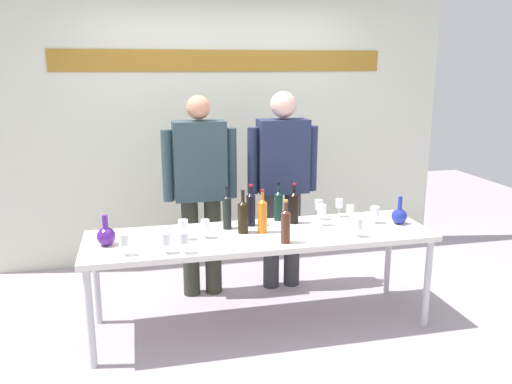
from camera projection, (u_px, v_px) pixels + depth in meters
ground_plane at (260, 324)px, 3.96m from camera, size 10.00×10.00×0.00m
back_wall at (223, 109)px, 5.10m from camera, size 4.53×0.11×3.00m
display_table at (261, 240)px, 3.80m from camera, size 2.52×0.72×0.73m
decanter_blue_left at (106, 235)px, 3.53m from camera, size 0.13×0.13×0.21m
decanter_blue_right at (399, 215)px, 4.01m from camera, size 0.12×0.12×0.22m
presenter_left at (200, 184)px, 4.29m from camera, size 0.61×0.22×1.69m
presenter_right at (282, 178)px, 4.44m from camera, size 0.61×0.22×1.72m
wine_bottle_0 at (278, 205)px, 4.08m from camera, size 0.07×0.07×0.31m
wine_bottle_1 at (262, 215)px, 3.78m from camera, size 0.07×0.07×0.33m
wine_bottle_2 at (251, 208)px, 3.94m from camera, size 0.07×0.07×0.32m
wine_bottle_3 at (294, 207)px, 4.01m from camera, size 0.07×0.07×0.32m
wine_bottle_4 at (243, 216)px, 3.78m from camera, size 0.08×0.08×0.32m
wine_bottle_5 at (286, 225)px, 3.56m from camera, size 0.07×0.07×0.31m
wine_bottle_6 at (227, 211)px, 3.87m from camera, size 0.06×0.06×0.33m
wine_glass_left_0 at (165, 239)px, 3.37m from camera, size 0.07×0.07×0.14m
wine_glass_left_1 at (183, 225)px, 3.63m from camera, size 0.07×0.07×0.15m
wine_glass_left_2 at (205, 225)px, 3.67m from camera, size 0.06×0.06×0.14m
wine_glass_left_3 at (124, 240)px, 3.33m from camera, size 0.07×0.07×0.14m
wine_glass_left_4 at (183, 238)px, 3.36m from camera, size 0.07×0.07×0.14m
wine_glass_right_0 at (358, 224)px, 3.69m from camera, size 0.07×0.07×0.14m
wine_glass_right_1 at (322, 211)px, 3.95m from camera, size 0.07×0.07×0.16m
wine_glass_right_2 at (319, 205)px, 4.11m from camera, size 0.06×0.06×0.16m
wine_glass_right_3 at (339, 204)px, 4.18m from camera, size 0.06×0.06×0.15m
wine_glass_right_4 at (375, 211)px, 4.02m from camera, size 0.07×0.07×0.13m
wine_glass_right_5 at (350, 210)px, 4.00m from camera, size 0.06×0.06×0.15m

